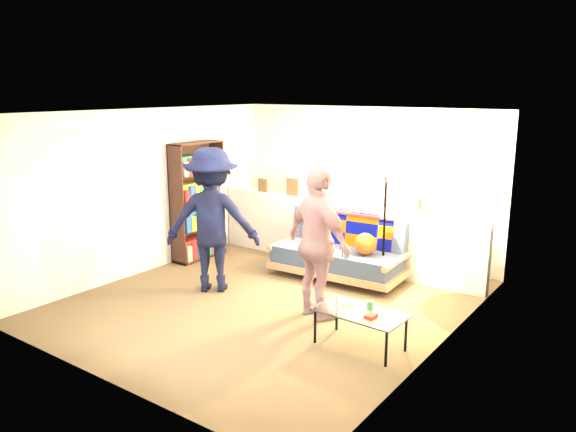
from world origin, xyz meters
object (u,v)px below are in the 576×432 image
object	(u,v)px
coffee_table	(361,314)
person_right	(319,244)
futon_sofa	(341,252)
floor_lamp	(387,205)
bookshelf	(198,205)
person_left	(212,220)

from	to	relation	value
coffee_table	person_right	bearing A→B (deg)	152.34
futon_sofa	floor_lamp	distance (m)	1.01
bookshelf	coffee_table	distance (m)	3.92
bookshelf	coffee_table	world-z (taller)	bookshelf
person_right	bookshelf	bearing A→B (deg)	3.12
futon_sofa	bookshelf	xyz separation A→B (m)	(-2.34, -0.49, 0.49)
floor_lamp	person_left	distance (m)	2.35
bookshelf	coffee_table	xyz separation A→B (m)	(3.66, -1.33, -0.50)
bookshelf	person_left	size ratio (longest dim) A/B	0.96
futon_sofa	floor_lamp	bearing A→B (deg)	3.89
floor_lamp	person_right	distance (m)	1.48
futon_sofa	floor_lamp	size ratio (longest dim) A/B	1.21
person_left	person_right	size ratio (longest dim) A/B	1.06
coffee_table	person_right	size ratio (longest dim) A/B	0.54
bookshelf	person_left	world-z (taller)	person_left
coffee_table	person_right	distance (m)	1.05
floor_lamp	person_right	xyz separation A→B (m)	(-0.15, -1.46, -0.23)
person_left	coffee_table	bearing A→B (deg)	136.91
coffee_table	person_left	size ratio (longest dim) A/B	0.51
coffee_table	floor_lamp	size ratio (longest dim) A/B	0.61
bookshelf	person_right	size ratio (longest dim) A/B	1.02
person_right	floor_lamp	bearing A→B (deg)	-75.10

